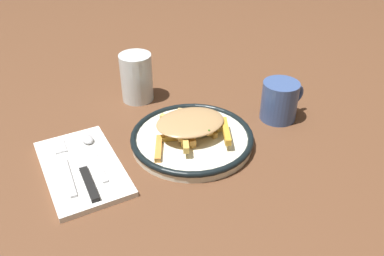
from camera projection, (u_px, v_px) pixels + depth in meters
The scene contains 9 objects.
ground_plane at pixel (192, 144), 0.81m from camera, with size 2.60×2.60×0.00m, color brown.
plate at pixel (192, 138), 0.80m from camera, with size 0.25×0.25×0.02m.
fries_heap at pixel (190, 125), 0.80m from camera, with size 0.18×0.18×0.04m.
napkin at pixel (82, 168), 0.74m from camera, with size 0.13×0.23×0.01m, color white.
fork at pixel (65, 166), 0.73m from camera, with size 0.04×0.18×0.00m.
knife at pixel (84, 170), 0.72m from camera, with size 0.03×0.21×0.01m.
spoon at pixel (92, 149), 0.77m from camera, with size 0.03×0.15×0.01m.
water_glass at pixel (137, 77), 0.93m from camera, with size 0.07×0.07×0.11m, color silver.
coffee_mug at pixel (280, 101), 0.87m from camera, with size 0.11×0.08×0.09m.
Camera 1 is at (-0.33, -0.57, 0.48)m, focal length 37.71 mm.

